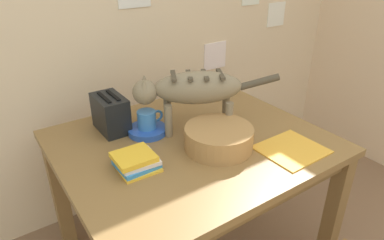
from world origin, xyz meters
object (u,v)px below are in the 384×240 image
(toaster, at_px, (111,114))
(dining_table, at_px, (192,156))
(magazine, at_px, (291,149))
(cat, at_px, (192,90))
(book_stack, at_px, (136,161))
(coffee_mug, at_px, (147,119))
(saucer_bowl, at_px, (147,130))
(wicker_basket, at_px, (219,138))

(toaster, bearing_deg, dining_table, -48.36)
(magazine, bearing_deg, toaster, 131.98)
(dining_table, distance_m, cat, 0.31)
(magazine, relative_size, book_stack, 1.54)
(dining_table, bearing_deg, coffee_mug, 128.65)
(dining_table, xyz_separation_m, toaster, (-0.26, 0.29, 0.17))
(cat, height_order, coffee_mug, cat)
(dining_table, bearing_deg, magazine, -45.99)
(dining_table, relative_size, coffee_mug, 9.01)
(book_stack, relative_size, toaster, 0.85)
(saucer_bowl, relative_size, book_stack, 1.06)
(coffee_mug, xyz_separation_m, book_stack, (-0.17, -0.23, -0.04))
(coffee_mug, xyz_separation_m, wicker_basket, (0.19, -0.29, -0.02))
(cat, bearing_deg, magazine, -118.30)
(saucer_bowl, distance_m, toaster, 0.19)
(book_stack, bearing_deg, magazine, -22.23)
(saucer_bowl, bearing_deg, toaster, 134.47)
(cat, bearing_deg, book_stack, 138.69)
(cat, xyz_separation_m, toaster, (-0.31, 0.22, -0.12))
(cat, xyz_separation_m, wicker_basket, (0.01, -0.19, -0.16))
(dining_table, distance_m, book_stack, 0.34)
(dining_table, bearing_deg, cat, 56.02)
(dining_table, bearing_deg, saucer_bowl, 129.36)
(cat, bearing_deg, dining_table, 173.98)
(cat, height_order, book_stack, cat)
(dining_table, xyz_separation_m, wicker_basket, (0.06, -0.12, 0.14))
(wicker_basket, bearing_deg, toaster, 127.29)
(cat, bearing_deg, toaster, 82.00)
(magazine, distance_m, toaster, 0.83)
(magazine, distance_m, book_stack, 0.66)
(dining_table, relative_size, saucer_bowl, 6.38)
(book_stack, xyz_separation_m, wicker_basket, (0.36, -0.06, 0.02))
(magazine, xyz_separation_m, toaster, (-0.56, 0.61, 0.08))
(dining_table, distance_m, magazine, 0.45)
(saucer_bowl, xyz_separation_m, book_stack, (-0.17, -0.23, 0.02))
(cat, xyz_separation_m, book_stack, (-0.35, -0.13, -0.17))
(dining_table, bearing_deg, wicker_basket, -65.51)
(toaster, bearing_deg, book_stack, -97.51)
(dining_table, bearing_deg, book_stack, -168.18)
(wicker_basket, bearing_deg, magazine, -37.78)
(coffee_mug, distance_m, wicker_basket, 0.35)
(cat, relative_size, wicker_basket, 2.03)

